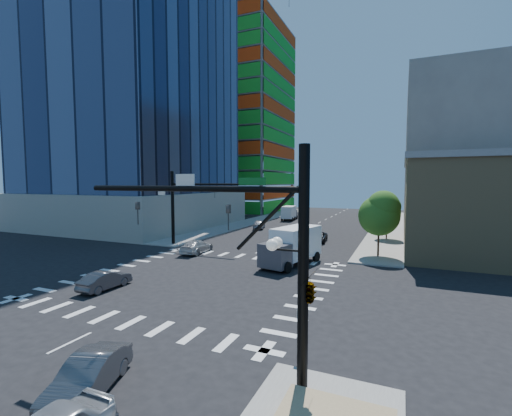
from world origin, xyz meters
The scene contains 20 objects.
ground centered at (0.00, 0.00, 0.00)m, with size 160.00×160.00×0.00m, color black.
road_markings centered at (0.00, 0.00, 0.01)m, with size 20.00×20.00×0.01m, color silver.
sidewalk_ne centered at (12.50, 40.00, 0.07)m, with size 5.00×60.00×0.15m, color gray.
sidewalk_nw centered at (-12.50, 40.00, 0.07)m, with size 5.00×60.00×0.15m, color gray.
office_tower centered at (-30.00, 25.00, 35.13)m, with size 30.00×30.00×71.00m.
construction_building centered at (-27.41, 61.93, 24.61)m, with size 25.16×34.50×70.60m.
commercial_building centered at (25.00, 22.00, 5.31)m, with size 20.50×22.50×10.60m.
bg_building_ne centered at (27.00, 55.00, 14.00)m, with size 24.00×30.00×28.00m, color slate.
signal_mast_se centered at (10.60, -11.50, 5.01)m, with size 10.51×2.48×9.00m.
signal_mast_nw centered at (-10.00, 11.50, 5.49)m, with size 10.20×0.40×9.00m.
tree_south centered at (12.63, 13.90, 4.69)m, with size 4.16×4.16×6.82m.
tree_north centered at (12.93, 25.90, 3.99)m, with size 3.54×3.52×5.78m.
no_parking_sign centered at (10.70, -9.00, 1.38)m, with size 0.30×0.06×2.20m.
car_nb_right centered at (4.24, -14.56, 0.70)m, with size 1.48×4.26×1.40m, color #505155.
car_nb_far centered at (4.63, 20.57, 0.65)m, with size 2.16×4.69×1.30m, color black.
car_sb_near centered at (-6.12, 8.50, 0.72)m, with size 2.01×4.94×1.43m, color silver.
car_sb_mid centered at (-7.32, 29.26, 0.74)m, with size 1.75×4.35×1.48m, color #AEAFB6.
car_sb_cross centered at (-5.13, -5.07, 0.66)m, with size 1.41×4.04×1.33m, color #46454A.
box_truck_near centered at (5.13, 7.12, 1.55)m, with size 4.37×7.18×3.51m.
box_truck_far centered at (-6.63, 43.92, 1.29)m, with size 2.82×5.73×2.91m.
Camera 1 is at (14.70, -23.22, 7.82)m, focal length 24.00 mm.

